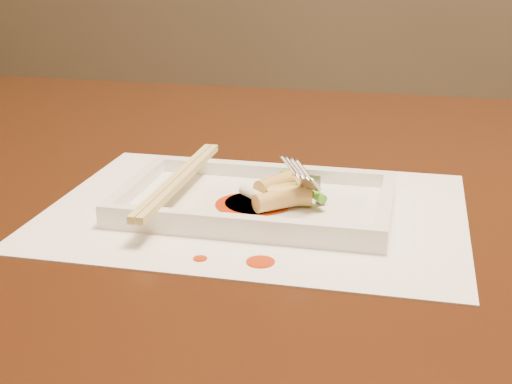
% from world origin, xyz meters
% --- Properties ---
extents(table, '(1.40, 0.90, 0.75)m').
position_xyz_m(table, '(0.00, 0.00, 0.65)').
color(table, black).
rests_on(table, ground).
extents(placemat, '(0.40, 0.30, 0.00)m').
position_xyz_m(placemat, '(-0.07, -0.13, 0.75)').
color(placemat, white).
rests_on(placemat, table).
extents(sauce_splatter_a, '(0.02, 0.02, 0.00)m').
position_xyz_m(sauce_splatter_a, '(-0.04, -0.24, 0.75)').
color(sauce_splatter_a, '#AF2905').
rests_on(sauce_splatter_a, placemat).
extents(sauce_splatter_b, '(0.01, 0.01, 0.00)m').
position_xyz_m(sauce_splatter_b, '(-0.09, -0.25, 0.75)').
color(sauce_splatter_b, '#AF2905').
rests_on(sauce_splatter_b, placemat).
extents(plate_base, '(0.26, 0.16, 0.01)m').
position_xyz_m(plate_base, '(-0.07, -0.13, 0.76)').
color(plate_base, white).
rests_on(plate_base, placemat).
extents(plate_rim_far, '(0.26, 0.01, 0.01)m').
position_xyz_m(plate_rim_far, '(-0.07, -0.05, 0.77)').
color(plate_rim_far, white).
rests_on(plate_rim_far, plate_base).
extents(plate_rim_near, '(0.26, 0.01, 0.01)m').
position_xyz_m(plate_rim_near, '(-0.07, -0.20, 0.77)').
color(plate_rim_near, white).
rests_on(plate_rim_near, plate_base).
extents(plate_rim_left, '(0.01, 0.14, 0.01)m').
position_xyz_m(plate_rim_left, '(-0.19, -0.13, 0.77)').
color(plate_rim_left, white).
rests_on(plate_rim_left, plate_base).
extents(plate_rim_right, '(0.01, 0.14, 0.01)m').
position_xyz_m(plate_rim_right, '(0.06, -0.13, 0.77)').
color(plate_rim_right, white).
rests_on(plate_rim_right, plate_base).
extents(veg_piece, '(0.04, 0.03, 0.01)m').
position_xyz_m(veg_piece, '(-0.03, -0.09, 0.77)').
color(veg_piece, black).
rests_on(veg_piece, plate_base).
extents(scallion_white, '(0.04, 0.03, 0.01)m').
position_xyz_m(scallion_white, '(-0.07, -0.14, 0.77)').
color(scallion_white, '#EAEACC').
rests_on(scallion_white, plate_base).
extents(scallion_green, '(0.06, 0.07, 0.01)m').
position_xyz_m(scallion_green, '(-0.03, -0.11, 0.77)').
color(scallion_green, '#439B19').
rests_on(scallion_green, plate_base).
extents(chopstick_a, '(0.01, 0.23, 0.01)m').
position_xyz_m(chopstick_a, '(-0.15, -0.13, 0.78)').
color(chopstick_a, '#D3BD69').
rests_on(chopstick_a, plate_rim_near).
extents(chopstick_b, '(0.01, 0.23, 0.01)m').
position_xyz_m(chopstick_b, '(-0.14, -0.13, 0.78)').
color(chopstick_b, '#D3BD69').
rests_on(chopstick_b, plate_rim_near).
extents(fork, '(0.09, 0.10, 0.14)m').
position_xyz_m(fork, '(0.00, -0.11, 0.83)').
color(fork, silver).
rests_on(fork, plate_base).
extents(sauce_blob_0, '(0.06, 0.06, 0.00)m').
position_xyz_m(sauce_blob_0, '(-0.06, -0.13, 0.76)').
color(sauce_blob_0, '#AF2905').
rests_on(sauce_blob_0, plate_base).
extents(sauce_blob_1, '(0.06, 0.06, 0.00)m').
position_xyz_m(sauce_blob_1, '(-0.07, -0.14, 0.76)').
color(sauce_blob_1, '#AF2905').
rests_on(sauce_blob_1, plate_base).
extents(rice_cake_0, '(0.05, 0.04, 0.02)m').
position_xyz_m(rice_cake_0, '(-0.04, -0.14, 0.77)').
color(rice_cake_0, '#D3B862').
rests_on(rice_cake_0, plate_base).
extents(rice_cake_1, '(0.04, 0.02, 0.02)m').
position_xyz_m(rice_cake_1, '(-0.03, -0.13, 0.77)').
color(rice_cake_1, '#D3B862').
rests_on(rice_cake_1, plate_base).
extents(rice_cake_2, '(0.04, 0.05, 0.02)m').
position_xyz_m(rice_cake_2, '(-0.05, -0.11, 0.78)').
color(rice_cake_2, '#D3B862').
rests_on(rice_cake_2, plate_base).
extents(rice_cake_3, '(0.03, 0.04, 0.02)m').
position_xyz_m(rice_cake_3, '(-0.04, -0.11, 0.77)').
color(rice_cake_3, '#D3B862').
rests_on(rice_cake_3, plate_base).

